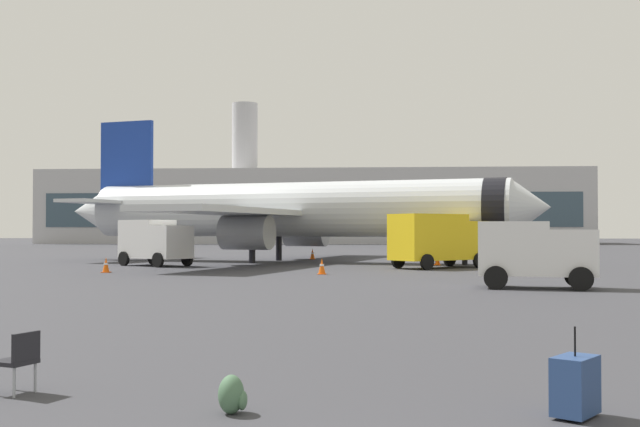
{
  "coord_description": "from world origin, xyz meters",
  "views": [
    {
      "loc": [
        0.18,
        -5.29,
        2.27
      ],
      "look_at": [
        -2.18,
        29.02,
        3.0
      ],
      "focal_mm": 43.25,
      "sensor_mm": 36.0,
      "label": 1
    }
  ],
  "objects_px": {
    "safety_cone_mid": "(437,260)",
    "rolling_suitcase": "(575,385)",
    "gate_chair": "(19,358)",
    "traveller_backpack": "(232,395)",
    "airplane_at_gate": "(289,210)",
    "safety_cone_near": "(106,265)",
    "cargo_van": "(535,251)",
    "safety_cone_far": "(322,266)",
    "fuel_truck": "(438,238)",
    "safety_cone_outer": "(312,254)",
    "service_truck": "(155,240)"
  },
  "relations": [
    {
      "from": "traveller_backpack",
      "to": "safety_cone_mid",
      "type": "bearing_deg",
      "value": 81.75
    },
    {
      "from": "cargo_van",
      "to": "gate_chair",
      "type": "xyz_separation_m",
      "value": [
        -11.16,
        -20.08,
        -0.95
      ]
    },
    {
      "from": "cargo_van",
      "to": "traveller_backpack",
      "type": "relative_size",
      "value": 9.73
    },
    {
      "from": "airplane_at_gate",
      "to": "traveller_backpack",
      "type": "xyz_separation_m",
      "value": [
        4.12,
        -44.28,
        -3.42
      ]
    },
    {
      "from": "rolling_suitcase",
      "to": "gate_chair",
      "type": "bearing_deg",
      "value": 173.55
    },
    {
      "from": "traveller_backpack",
      "to": "gate_chair",
      "type": "relative_size",
      "value": 0.56
    },
    {
      "from": "safety_cone_mid",
      "to": "gate_chair",
      "type": "distance_m",
      "value": 40.72
    },
    {
      "from": "gate_chair",
      "to": "airplane_at_gate",
      "type": "bearing_deg",
      "value": 91.28
    },
    {
      "from": "fuel_truck",
      "to": "safety_cone_outer",
      "type": "xyz_separation_m",
      "value": [
        -8.51,
        13.19,
        -1.37
      ]
    },
    {
      "from": "safety_cone_near",
      "to": "rolling_suitcase",
      "type": "relative_size",
      "value": 0.74
    },
    {
      "from": "airplane_at_gate",
      "to": "safety_cone_near",
      "type": "xyz_separation_m",
      "value": [
        -8.31,
        -13.66,
        -3.26
      ]
    },
    {
      "from": "airplane_at_gate",
      "to": "safety_cone_mid",
      "type": "distance_m",
      "value": 11.16
    },
    {
      "from": "airplane_at_gate",
      "to": "fuel_truck",
      "type": "xyz_separation_m",
      "value": [
        9.7,
        -7.65,
        -1.88
      ]
    },
    {
      "from": "safety_cone_near",
      "to": "safety_cone_outer",
      "type": "distance_m",
      "value": 21.42
    },
    {
      "from": "fuel_truck",
      "to": "safety_cone_near",
      "type": "height_order",
      "value": "fuel_truck"
    },
    {
      "from": "traveller_backpack",
      "to": "airplane_at_gate",
      "type": "bearing_deg",
      "value": 95.31
    },
    {
      "from": "service_truck",
      "to": "safety_cone_far",
      "type": "bearing_deg",
      "value": -37.05
    },
    {
      "from": "cargo_van",
      "to": "safety_cone_outer",
      "type": "distance_m",
      "value": 30.86
    },
    {
      "from": "fuel_truck",
      "to": "safety_cone_near",
      "type": "relative_size",
      "value": 7.62
    },
    {
      "from": "safety_cone_far",
      "to": "rolling_suitcase",
      "type": "distance_m",
      "value": 30.14
    },
    {
      "from": "fuel_truck",
      "to": "traveller_backpack",
      "type": "distance_m",
      "value": 37.09
    },
    {
      "from": "cargo_van",
      "to": "safety_cone_far",
      "type": "xyz_separation_m",
      "value": [
        -8.88,
        8.81,
        -1.04
      ]
    },
    {
      "from": "fuel_truck",
      "to": "gate_chair",
      "type": "bearing_deg",
      "value": -103.74
    },
    {
      "from": "safety_cone_far",
      "to": "fuel_truck",
      "type": "bearing_deg",
      "value": 46.66
    },
    {
      "from": "rolling_suitcase",
      "to": "gate_chair",
      "type": "xyz_separation_m",
      "value": [
        -7.32,
        0.83,
        0.11
      ]
    },
    {
      "from": "airplane_at_gate",
      "to": "safety_cone_near",
      "type": "distance_m",
      "value": 16.31
    },
    {
      "from": "gate_chair",
      "to": "safety_cone_outer",
      "type": "bearing_deg",
      "value": 89.73
    },
    {
      "from": "safety_cone_outer",
      "to": "gate_chair",
      "type": "xyz_separation_m",
      "value": [
        -0.23,
        -48.91,
        0.09
      ]
    },
    {
      "from": "airplane_at_gate",
      "to": "safety_cone_near",
      "type": "bearing_deg",
      "value": -121.31
    },
    {
      "from": "fuel_truck",
      "to": "safety_cone_outer",
      "type": "bearing_deg",
      "value": 122.81
    },
    {
      "from": "fuel_truck",
      "to": "safety_cone_near",
      "type": "xyz_separation_m",
      "value": [
        -18.01,
        -6.0,
        -1.37
      ]
    },
    {
      "from": "airplane_at_gate",
      "to": "cargo_van",
      "type": "relative_size",
      "value": 7.55
    },
    {
      "from": "service_truck",
      "to": "fuel_truck",
      "type": "distance_m",
      "value": 17.62
    },
    {
      "from": "safety_cone_mid",
      "to": "cargo_van",
      "type": "bearing_deg",
      "value": -83.82
    },
    {
      "from": "gate_chair",
      "to": "rolling_suitcase",
      "type": "bearing_deg",
      "value": -6.45
    },
    {
      "from": "fuel_truck",
      "to": "safety_cone_mid",
      "type": "xyz_separation_m",
      "value": [
        0.3,
        3.98,
        -1.44
      ]
    },
    {
      "from": "service_truck",
      "to": "safety_cone_far",
      "type": "height_order",
      "value": "service_truck"
    },
    {
      "from": "safety_cone_mid",
      "to": "gate_chair",
      "type": "relative_size",
      "value": 0.78
    },
    {
      "from": "fuel_truck",
      "to": "safety_cone_mid",
      "type": "distance_m",
      "value": 4.25
    },
    {
      "from": "airplane_at_gate",
      "to": "rolling_suitcase",
      "type": "relative_size",
      "value": 32.07
    },
    {
      "from": "safety_cone_near",
      "to": "safety_cone_far",
      "type": "xyz_separation_m",
      "value": [
        11.56,
        -0.83,
        0.01
      ]
    },
    {
      "from": "rolling_suitcase",
      "to": "gate_chair",
      "type": "height_order",
      "value": "rolling_suitcase"
    },
    {
      "from": "cargo_van",
      "to": "traveller_backpack",
      "type": "xyz_separation_m",
      "value": [
        -8.01,
        -20.99,
        -1.22
      ]
    },
    {
      "from": "fuel_truck",
      "to": "traveller_backpack",
      "type": "xyz_separation_m",
      "value": [
        -5.58,
        -36.63,
        -1.54
      ]
    },
    {
      "from": "safety_cone_mid",
      "to": "traveller_backpack",
      "type": "bearing_deg",
      "value": -98.25
    },
    {
      "from": "cargo_van",
      "to": "safety_cone_near",
      "type": "height_order",
      "value": "cargo_van"
    },
    {
      "from": "rolling_suitcase",
      "to": "traveller_backpack",
      "type": "bearing_deg",
      "value": -178.85
    },
    {
      "from": "safety_cone_mid",
      "to": "rolling_suitcase",
      "type": "distance_m",
      "value": 40.57
    },
    {
      "from": "fuel_truck",
      "to": "safety_cone_far",
      "type": "xyz_separation_m",
      "value": [
        -6.45,
        -6.83,
        -1.36
      ]
    },
    {
      "from": "fuel_truck",
      "to": "safety_cone_outer",
      "type": "distance_m",
      "value": 15.76
    }
  ]
}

